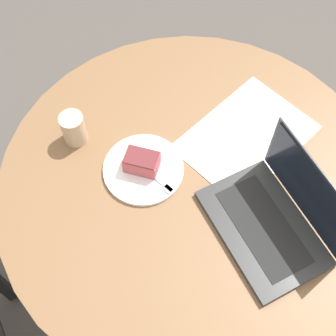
# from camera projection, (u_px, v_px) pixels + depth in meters

# --- Properties ---
(ground_plane) EXTENTS (12.00, 12.00, 0.00)m
(ground_plane) POSITION_uv_depth(u_px,v_px,m) (185.00, 259.00, 1.96)
(ground_plane) COLOR #4C4742
(dining_table) EXTENTS (1.12, 1.12, 0.72)m
(dining_table) POSITION_uv_depth(u_px,v_px,m) (190.00, 203.00, 1.47)
(dining_table) COLOR brown
(dining_table) RESTS_ON ground_plane
(paper_document) EXTENTS (0.46, 0.39, 0.00)m
(paper_document) POSITION_uv_depth(u_px,v_px,m) (246.00, 137.00, 1.40)
(paper_document) COLOR white
(paper_document) RESTS_ON dining_table
(plate) EXTENTS (0.23, 0.23, 0.01)m
(plate) POSITION_uv_depth(u_px,v_px,m) (143.00, 169.00, 1.34)
(plate) COLOR white
(plate) RESTS_ON dining_table
(cake_slice) EXTENTS (0.11, 0.11, 0.06)m
(cake_slice) POSITION_uv_depth(u_px,v_px,m) (142.00, 162.00, 1.31)
(cake_slice) COLOR #B74C51
(cake_slice) RESTS_ON plate
(fork) EXTENTS (0.08, 0.17, 0.00)m
(fork) POSITION_uv_depth(u_px,v_px,m) (155.00, 177.00, 1.32)
(fork) COLOR silver
(fork) RESTS_ON plate
(coffee_glass) EXTENTS (0.07, 0.07, 0.10)m
(coffee_glass) POSITION_uv_depth(u_px,v_px,m) (74.00, 128.00, 1.36)
(coffee_glass) COLOR #C6AD89
(coffee_glass) RESTS_ON dining_table
(laptop) EXTENTS (0.26, 0.36, 0.23)m
(laptop) POSITION_uv_depth(u_px,v_px,m) (275.00, 219.00, 1.23)
(laptop) COLOR #2D2D2D
(laptop) RESTS_ON dining_table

